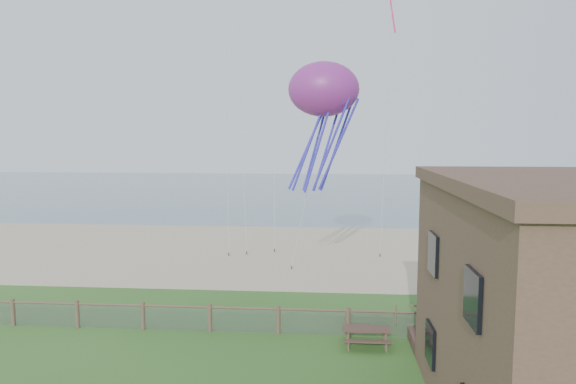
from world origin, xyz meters
The scene contains 5 objects.
sand_beach centered at (0.00, 22.00, 0.00)m, with size 72.00×20.00×0.02m, color tan.
ocean centered at (0.00, 66.00, 0.00)m, with size 160.00×68.00×0.02m, color slate.
chainlink_fence centered at (0.00, 6.00, 0.55)m, with size 36.20×0.20×1.25m, color #4E3B2C, non-canonical shape.
picnic_table centered at (3.70, 5.00, 0.40)m, with size 1.91×1.45×0.81m, color #4F372D, non-canonical shape.
octopus_kite centered at (1.80, 13.80, 9.13)m, with size 3.76×2.65×7.74m, color red, non-canonical shape.
Camera 1 is at (2.08, -15.30, 8.53)m, focal length 32.00 mm.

